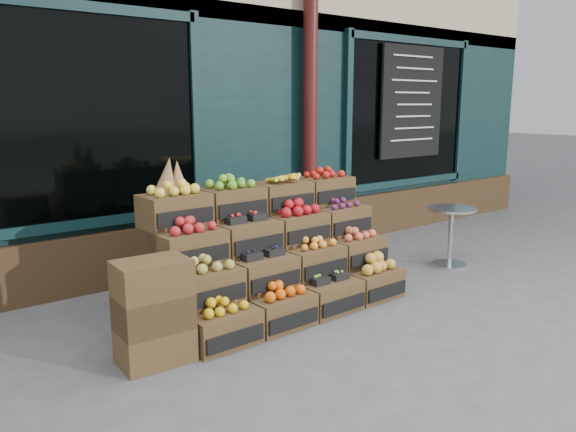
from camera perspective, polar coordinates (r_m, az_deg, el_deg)
ground at (r=5.15m, az=6.67°, el=-10.27°), size 60.00×60.00×0.00m
shop_facade at (r=9.16m, az=-16.71°, el=14.12°), size 12.00×6.24×4.80m
crate_display at (r=5.32m, az=-1.63°, el=-4.35°), size 2.34×1.18×1.45m
spare_crates at (r=4.28m, az=-13.49°, el=-9.47°), size 0.54×0.39×0.79m
bistro_table at (r=6.84m, az=16.20°, el=-1.36°), size 0.56×0.56×0.70m
shopkeeper at (r=6.37m, az=-21.50°, el=3.02°), size 0.81×0.57×2.11m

